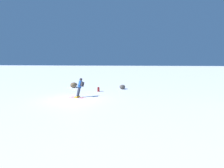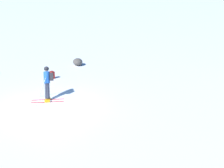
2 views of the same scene
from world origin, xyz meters
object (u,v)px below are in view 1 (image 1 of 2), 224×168
object	(u,v)px
skier	(80,86)
exposed_boulder_0	(74,85)
exposed_boulder_1	(122,87)
spare_backpack	(98,89)

from	to	relation	value
skier	exposed_boulder_0	world-z (taller)	skier
skier	exposed_boulder_1	bearing A→B (deg)	165.28
skier	exposed_boulder_0	distance (m)	6.55
spare_backpack	exposed_boulder_1	xyz separation A→B (m)	(-2.32, 2.46, 0.02)
exposed_boulder_1	spare_backpack	bearing A→B (deg)	-46.68
exposed_boulder_0	skier	bearing A→B (deg)	27.47
spare_backpack	exposed_boulder_1	size ratio (longest dim) A/B	0.60
spare_backpack	exposed_boulder_0	world-z (taller)	exposed_boulder_0
skier	spare_backpack	xyz separation A→B (m)	(-3.33, 0.96, -0.77)
skier	exposed_boulder_0	bearing A→B (deg)	-136.05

